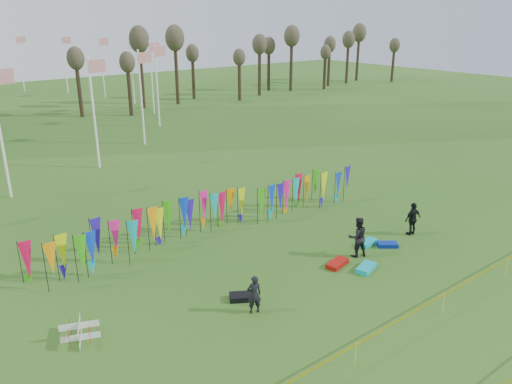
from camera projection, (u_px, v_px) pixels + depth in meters
ground at (332, 308)px, 19.27m from camera, size 160.00×160.00×0.00m
banner_row at (215, 212)px, 25.43m from camera, size 18.64×0.64×2.08m
caution_tape_near at (389, 327)px, 16.80m from camera, size 26.00×0.02×0.90m
tree_line at (266, 49)px, 68.40m from camera, size 53.92×1.92×7.84m
box_kite at (80, 331)px, 17.24m from camera, size 0.68×0.68×0.76m
person_left at (254, 294)px, 18.76m from camera, size 0.67×0.58×1.56m
person_mid at (357, 237)px, 23.15m from camera, size 1.08×0.87×1.93m
person_right at (413, 219)px, 25.45m from camera, size 1.08×0.70×1.74m
kite_bag_turquoise at (366, 268)px, 22.11m from camera, size 1.24×0.87×0.22m
kite_bag_blue at (387, 245)px, 24.36m from camera, size 1.07×0.99×0.20m
kite_bag_red at (337, 263)px, 22.50m from camera, size 1.28×0.81×0.22m
kite_bag_black at (242, 297)px, 19.83m from camera, size 1.13×0.99×0.23m
kite_bag_teal at (367, 243)px, 24.56m from camera, size 1.15×0.67×0.21m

